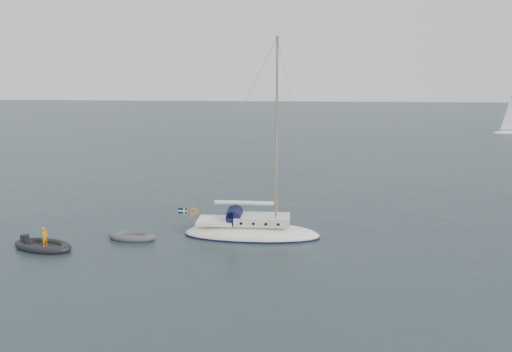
{
  "coord_description": "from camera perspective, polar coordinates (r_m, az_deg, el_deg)",
  "views": [
    {
      "loc": [
        0.41,
        -29.56,
        10.46
      ],
      "look_at": [
        -2.26,
        0.0,
        4.22
      ],
      "focal_mm": 35.0,
      "sensor_mm": 36.0,
      "label": 1
    }
  ],
  "objects": [
    {
      "name": "ground",
      "position": [
        31.36,
        4.16,
        -7.64
      ],
      "size": [
        300.0,
        300.0,
        0.0
      ],
      "primitive_type": "plane",
      "color": "black",
      "rests_on": "ground"
    },
    {
      "name": "rib",
      "position": [
        32.81,
        -23.21,
        -7.3
      ],
      "size": [
        3.93,
        1.79,
        1.4
      ],
      "rotation": [
        0.0,
        0.0,
        -0.24
      ],
      "color": "black",
      "rests_on": "ground"
    },
    {
      "name": "dinghy",
      "position": [
        32.83,
        -14.0,
        -6.71
      ],
      "size": [
        3.08,
        1.39,
        0.44
      ],
      "rotation": [
        0.0,
        0.0,
        -0.08
      ],
      "color": "#4C4C51",
      "rests_on": "ground"
    },
    {
      "name": "distant_yacht_b",
      "position": [
        96.16,
        27.0,
        6.19
      ],
      "size": [
        5.44,
        2.9,
        7.21
      ],
      "rotation": [
        0.0,
        0.0,
        0.18
      ],
      "color": "silver",
      "rests_on": "ground"
    },
    {
      "name": "sailboat",
      "position": [
        32.17,
        -0.48,
        -5.25
      ],
      "size": [
        9.21,
        2.76,
        13.11
      ],
      "rotation": [
        0.0,
        0.0,
        -0.0
      ],
      "color": "white",
      "rests_on": "ground"
    }
  ]
}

